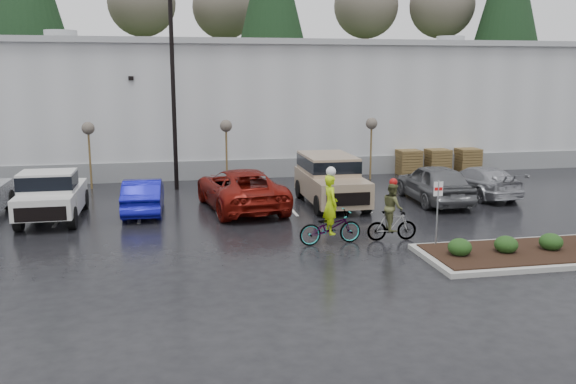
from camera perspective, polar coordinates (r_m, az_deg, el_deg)
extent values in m
plane|color=black|center=(18.37, 2.99, -6.25)|extent=(120.00, 120.00, 0.00)
cube|color=#AFB1B4|center=(39.28, -4.91, 8.20)|extent=(60.00, 15.00, 7.00)
cube|color=slate|center=(32.12, -3.32, 2.19)|extent=(60.00, 0.12, 1.00)
cube|color=#999B9E|center=(39.26, -5.00, 13.38)|extent=(60.50, 15.50, 0.30)
cube|color=#253817|center=(62.19, -7.30, 8.75)|extent=(80.00, 25.00, 6.00)
cylinder|color=black|center=(29.00, -10.67, 9.00)|extent=(0.20, 0.20, 9.00)
cylinder|color=#503D20|center=(30.48, -18.03, 2.89)|extent=(0.10, 0.10, 2.80)
sphere|color=#4F453F|center=(30.32, -18.20, 5.69)|extent=(0.60, 0.60, 0.60)
cylinder|color=#503D20|center=(30.39, -5.77, 3.36)|extent=(0.10, 0.10, 2.80)
sphere|color=#4F453F|center=(30.23, -5.82, 6.17)|extent=(0.60, 0.60, 0.60)
cylinder|color=#503D20|center=(31.98, 7.76, 3.69)|extent=(0.10, 0.10, 2.80)
sphere|color=#4F453F|center=(31.82, 7.83, 6.37)|extent=(0.60, 0.60, 0.60)
cube|color=#503D20|center=(33.88, 11.18, 2.76)|extent=(1.20, 1.20, 1.35)
cube|color=#503D20|center=(34.56, 13.80, 2.81)|extent=(1.20, 1.20, 1.35)
cube|color=#503D20|center=(35.36, 16.45, 2.86)|extent=(1.20, 1.20, 1.35)
cube|color=gray|center=(20.33, 23.32, -5.22)|extent=(8.00, 3.00, 0.15)
cube|color=black|center=(20.31, 23.34, -4.97)|extent=(7.60, 2.60, 0.04)
ellipsoid|color=black|center=(18.73, 15.77, -5.00)|extent=(0.70, 0.70, 0.52)
ellipsoid|color=black|center=(19.44, 19.73, -4.65)|extent=(0.70, 0.70, 0.52)
ellipsoid|color=black|center=(20.25, 23.39, -4.31)|extent=(0.70, 0.70, 0.52)
cylinder|color=gray|center=(19.51, 13.77, -2.17)|extent=(0.05, 0.05, 2.20)
cube|color=white|center=(19.34, 13.89, 0.28)|extent=(0.30, 0.02, 0.45)
cube|color=red|center=(19.33, 13.90, 0.28)|extent=(0.26, 0.02, 0.10)
imported|color=#0C0D8A|center=(24.75, -13.38, -0.34)|extent=(1.57, 4.23, 1.38)
imported|color=maroon|center=(24.85, -4.45, 0.30)|extent=(3.53, 6.27, 1.65)
imported|color=#5A5C5F|center=(26.75, 13.51, 0.82)|extent=(2.11, 4.96, 1.67)
imported|color=#9D9EA4|center=(28.66, 17.46, 0.97)|extent=(2.34, 4.84, 1.36)
imported|color=#3F3F44|center=(19.79, 3.97, -3.32)|extent=(2.16, 0.94, 1.10)
imported|color=#A7D30B|center=(19.61, 4.00, -1.17)|extent=(0.53, 0.75, 1.93)
sphere|color=silver|center=(19.41, 4.04, 1.92)|extent=(0.32, 0.32, 0.32)
imported|color=#3F3F44|center=(20.44, 9.70, -3.12)|extent=(1.64, 0.56, 1.01)
imported|color=#4D502A|center=(20.30, 9.76, -1.37)|extent=(0.47, 0.79, 1.59)
sphere|color=#990C0C|center=(20.14, 9.83, 0.91)|extent=(0.26, 0.26, 0.26)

